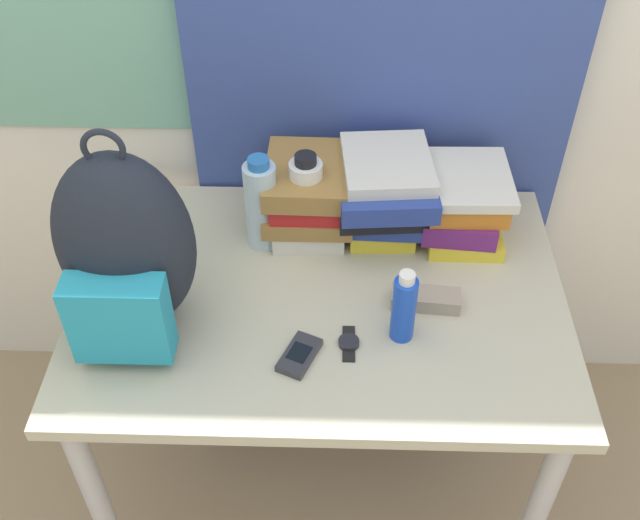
{
  "coord_description": "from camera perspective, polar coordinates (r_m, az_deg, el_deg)",
  "views": [
    {
      "loc": [
        0.03,
        -0.79,
        1.95
      ],
      "look_at": [
        0.0,
        0.38,
        0.86
      ],
      "focal_mm": 42.0,
      "sensor_mm": 36.0,
      "label": 1
    }
  ],
  "objects": [
    {
      "name": "cell_phone",
      "position": [
        1.54,
        -1.58,
        -7.26
      ],
      "size": [
        0.1,
        0.12,
        0.02
      ],
      "color": "#2D2D33",
      "rests_on": "desk"
    },
    {
      "name": "curtain_blue",
      "position": [
        1.73,
        5.19,
        19.04
      ],
      "size": [
        0.93,
        0.04,
        2.5
      ],
      "color": "#384C93",
      "rests_on": "ground_plane"
    },
    {
      "name": "sports_bottle",
      "position": [
        1.74,
        -1.06,
        4.62
      ],
      "size": [
        0.08,
        0.08,
        0.24
      ],
      "color": "white",
      "rests_on": "desk"
    },
    {
      "name": "sunscreen_bottle",
      "position": [
        1.53,
        6.41,
        -3.63
      ],
      "size": [
        0.05,
        0.05,
        0.18
      ],
      "color": "blue",
      "rests_on": "desk"
    },
    {
      "name": "desk",
      "position": [
        1.74,
        0.0,
        -4.83
      ],
      "size": [
        1.09,
        0.76,
        0.76
      ],
      "color": "#B7B299",
      "rests_on": "ground_plane"
    },
    {
      "name": "book_stack_center",
      "position": [
        1.77,
        4.9,
        5.29
      ],
      "size": [
        0.24,
        0.29,
        0.2
      ],
      "color": "yellow",
      "rests_on": "desk"
    },
    {
      "name": "book_stack_right",
      "position": [
        1.81,
        10.78,
        4.53
      ],
      "size": [
        0.22,
        0.27,
        0.17
      ],
      "color": "yellow",
      "rests_on": "desk"
    },
    {
      "name": "sunglasses_case",
      "position": [
        1.65,
        8.04,
        -2.96
      ],
      "size": [
        0.15,
        0.07,
        0.04
      ],
      "color": "gray",
      "rests_on": "desk"
    },
    {
      "name": "wristwatch",
      "position": [
        1.56,
        2.2,
        -6.33
      ],
      "size": [
        0.04,
        0.1,
        0.01
      ],
      "color": "black",
      "rests_on": "desk"
    },
    {
      "name": "book_stack_left",
      "position": [
        1.78,
        -0.85,
        4.93
      ],
      "size": [
        0.21,
        0.24,
        0.18
      ],
      "color": "silver",
      "rests_on": "desk"
    },
    {
      "name": "backpack",
      "position": [
        1.52,
        -14.63,
        0.71
      ],
      "size": [
        0.28,
        0.26,
        0.48
      ],
      "color": "#1E232D",
      "rests_on": "desk"
    },
    {
      "name": "water_bottle",
      "position": [
        1.72,
        -4.51,
        4.26
      ],
      "size": [
        0.07,
        0.07,
        0.24
      ],
      "color": "silver",
      "rests_on": "desk"
    }
  ]
}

